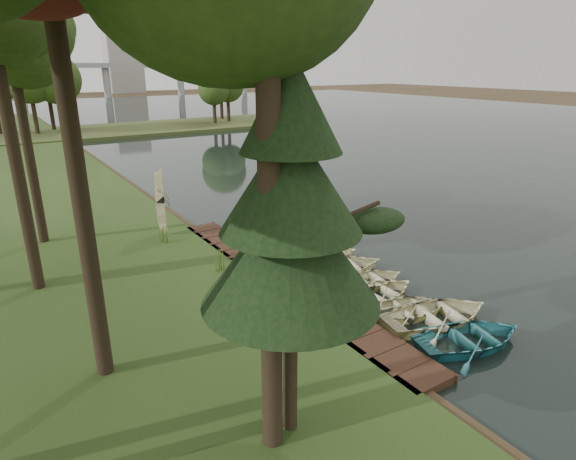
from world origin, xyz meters
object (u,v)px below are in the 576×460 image
rowboat_1 (438,313)px  stored_rowboat (165,228)px  boardwalk (280,281)px  rowboat_2 (409,307)px  pine_tree (291,211)px  rowboat_0 (471,336)px

rowboat_1 → stored_rowboat: stored_rowboat is taller
boardwalk → rowboat_2: 5.20m
rowboat_2 → pine_tree: bearing=126.7°
boardwalk → pine_tree: 9.91m
rowboat_2 → rowboat_0: bearing=-160.7°
rowboat_1 → stored_rowboat: size_ratio=1.22×
rowboat_1 → rowboat_2: (-0.37, 0.95, -0.08)m
boardwalk → rowboat_0: (2.61, -7.01, 0.28)m
boardwalk → pine_tree: pine_tree is taller
boardwalk → rowboat_1: (2.80, -5.54, 0.31)m
rowboat_0 → pine_tree: pine_tree is taller
rowboat_2 → stored_rowboat: (-4.51, 12.04, 0.26)m
rowboat_0 → rowboat_1: bearing=6.5°
pine_tree → rowboat_1: bearing=13.2°
rowboat_0 → stored_rowboat: 15.20m
rowboat_0 → rowboat_1: size_ratio=0.91×
rowboat_0 → pine_tree: (-6.75, -0.15, 5.18)m
boardwalk → pine_tree: bearing=-120.1°
boardwalk → rowboat_2: rowboat_2 is taller
boardwalk → stored_rowboat: stored_rowboat is taller
boardwalk → rowboat_0: bearing=-69.6°
rowboat_0 → pine_tree: 8.51m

